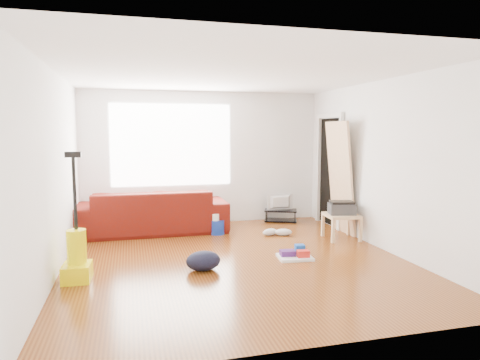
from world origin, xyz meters
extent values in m
cube|color=#5B290D|center=(0.00, 0.00, 0.00)|extent=(4.50, 5.00, 0.01)
cube|color=white|center=(0.00, 0.00, 2.50)|extent=(4.50, 5.00, 0.01)
cube|color=white|center=(0.00, 2.50, 1.25)|extent=(4.50, 0.01, 2.50)
cube|color=white|center=(0.00, -2.50, 1.25)|extent=(4.50, 0.01, 2.50)
cube|color=white|center=(-2.25, 0.00, 1.25)|extent=(0.01, 5.00, 2.50)
cube|color=white|center=(2.25, 0.00, 1.25)|extent=(0.01, 5.00, 2.50)
cube|color=white|center=(-0.60, 2.48, 1.50)|extent=(2.20, 0.01, 1.50)
cube|color=white|center=(2.21, 1.25, 1.00)|extent=(0.06, 0.08, 2.00)
cube|color=white|center=(2.21, 2.15, 1.00)|extent=(0.06, 0.08, 2.00)
cube|color=white|center=(2.21, 1.70, 2.04)|extent=(0.06, 0.98, 0.08)
cube|color=black|center=(2.24, 1.70, 1.00)|extent=(0.01, 0.86, 1.98)
imported|color=#43100C|center=(-1.01, 1.95, 0.00)|extent=(2.57, 1.01, 0.75)
cube|color=black|center=(1.46, 2.22, 0.03)|extent=(0.70, 0.55, 0.02)
cube|color=black|center=(1.46, 2.22, 0.22)|extent=(0.70, 0.55, 0.02)
cylinder|color=black|center=(1.15, 2.18, 0.12)|extent=(0.02, 0.02, 0.23)
cylinder|color=black|center=(1.25, 2.46, 0.12)|extent=(0.02, 0.02, 0.23)
cylinder|color=black|center=(1.67, 1.98, 0.12)|extent=(0.02, 0.02, 0.23)
cylinder|color=black|center=(1.77, 2.26, 0.12)|extent=(0.02, 0.02, 0.23)
imported|color=black|center=(1.46, 2.22, 0.38)|extent=(0.52, 0.07, 0.30)
cube|color=#E3BC83|center=(1.95, 0.68, 0.39)|extent=(0.55, 0.55, 0.05)
cube|color=#E3BC83|center=(1.70, 0.47, 0.18)|extent=(0.05, 0.05, 0.37)
cube|color=#E3BC83|center=(1.74, 0.93, 0.18)|extent=(0.05, 0.05, 0.37)
cube|color=#E3BC83|center=(2.16, 0.43, 0.18)|extent=(0.05, 0.05, 0.37)
cube|color=#E3BC83|center=(2.20, 0.89, 0.18)|extent=(0.05, 0.05, 0.37)
cube|color=#333335|center=(1.95, 0.68, 0.50)|extent=(0.47, 0.40, 0.17)
cube|color=black|center=(1.95, 0.68, 0.61)|extent=(0.42, 0.35, 0.04)
cylinder|color=#122FA0|center=(0.05, 1.51, 0.00)|extent=(0.25, 0.25, 0.25)
cylinder|color=white|center=(0.02, 1.48, 0.18)|extent=(0.13, 0.13, 0.12)
cube|color=white|center=(0.81, -0.16, 0.02)|extent=(0.49, 0.41, 0.04)
cube|color=red|center=(0.90, -0.23, 0.08)|extent=(0.18, 0.13, 0.09)
cube|color=#411A60|center=(0.72, -0.11, 0.07)|extent=(0.22, 0.17, 0.07)
cube|color=#144CB6|center=(0.92, -0.07, 0.10)|extent=(0.14, 0.12, 0.13)
ellipsoid|color=black|center=(-0.50, -0.34, 0.00)|extent=(0.50, 0.42, 0.24)
ellipsoid|color=silver|center=(0.89, 1.18, 0.06)|extent=(0.32, 0.22, 0.12)
ellipsoid|color=silver|center=(1.11, 1.12, 0.06)|extent=(0.31, 0.20, 0.12)
cube|color=#F2E403|center=(-2.00, -0.35, 0.10)|extent=(0.33, 0.38, 0.20)
cylinder|color=#F2E403|center=(-2.00, -0.30, 0.40)|extent=(0.23, 0.23, 0.40)
cylinder|color=black|center=(-2.00, -0.26, 1.02)|extent=(0.04, 0.04, 0.85)
cube|color=black|center=(-2.00, -0.26, 1.48)|extent=(0.18, 0.05, 0.07)
cube|color=tan|center=(2.13, 1.09, 0.00)|extent=(0.24, 0.77, 1.92)
camera|label=1|loc=(-1.37, -5.53, 1.73)|focal=32.00mm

